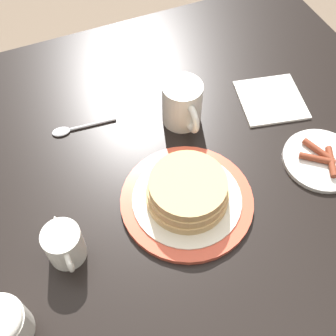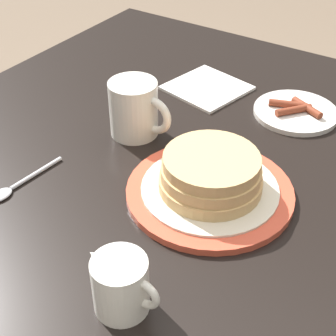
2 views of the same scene
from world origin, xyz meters
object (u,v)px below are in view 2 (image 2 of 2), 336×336
creamer_pitcher (120,284)px  spoon (14,187)px  pancake_plate (210,181)px  napkin (207,88)px  coffee_mug (135,108)px  side_plate_bacon (296,111)px

creamer_pitcher → spoon: (-0.29, 0.09, -0.04)m
pancake_plate → napkin: bearing=120.5°
creamer_pitcher → napkin: (-0.19, 0.55, -0.04)m
creamer_pitcher → napkin: creamer_pitcher is taller
coffee_mug → spoon: 0.25m
spoon → creamer_pitcher: bearing=-17.1°
side_plate_bacon → coffee_mug: (-0.22, -0.23, 0.05)m
pancake_plate → coffee_mug: 0.22m
pancake_plate → creamer_pitcher: size_ratio=2.51×
napkin → creamer_pitcher: bearing=-70.8°
creamer_pitcher → napkin: 0.58m
pancake_plate → side_plate_bacon: bearing=86.3°
napkin → side_plate_bacon: bearing=1.8°
side_plate_bacon → spoon: bearing=-122.1°
coffee_mug → pancake_plate: bearing=-21.6°
creamer_pitcher → side_plate_bacon: bearing=89.4°
side_plate_bacon → napkin: size_ratio=0.94×
side_plate_bacon → coffee_mug: bearing=-134.5°
coffee_mug → creamer_pitcher: (0.22, -0.33, -0.01)m
pancake_plate → coffee_mug: (-0.20, 0.08, 0.02)m
side_plate_bacon → spoon: 0.55m
coffee_mug → side_plate_bacon: bearing=45.5°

